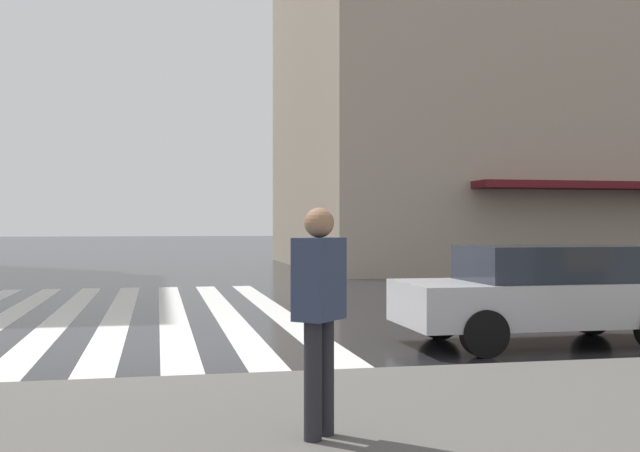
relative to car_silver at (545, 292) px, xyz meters
name	(u,v)px	position (x,y,z in m)	size (l,w,h in m)	color
ground_plane	(157,346)	(1.00, 5.41, -0.76)	(220.00, 220.00, 0.00)	black
zebra_crossing	(118,315)	(5.00, 6.12, -0.75)	(13.00, 6.50, 0.01)	silver
haussmann_block_corner	(624,62)	(20.66, -14.72, 8.15)	(15.54, 29.11, 18.20)	tan
car_silver	(545,292)	(0.00, 0.00, 0.00)	(1.85, 4.10, 1.41)	#B7B7BC
pedestrian_approaching_kerb	(319,303)	(-4.61, 4.25, 0.38)	(0.46, 0.45, 1.68)	#2D3851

